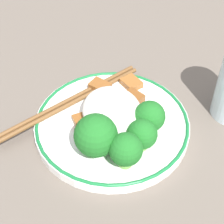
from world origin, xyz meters
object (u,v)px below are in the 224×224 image
(plate, at_px, (112,124))
(broccoli_mid_left, at_px, (150,117))
(broccoli_back_left, at_px, (96,136))
(broccoli_back_center, at_px, (126,150))
(broccoli_back_right, at_px, (142,135))
(chopsticks, at_px, (71,101))

(plate, height_order, broccoli_mid_left, broccoli_mid_left)
(broccoli_back_left, relative_size, broccoli_back_center, 1.21)
(broccoli_back_left, bearing_deg, broccoli_back_right, -11.13)
(broccoli_back_right, height_order, chopsticks, broccoli_back_right)
(plate, height_order, broccoli_back_left, broccoli_back_left)
(plate, distance_m, broccoli_back_right, 0.07)
(broccoli_back_center, height_order, broccoli_back_right, broccoli_back_center)
(broccoli_back_right, height_order, broccoli_mid_left, broccoli_mid_left)
(broccoli_back_center, relative_size, chopsticks, 0.21)
(broccoli_mid_left, bearing_deg, broccoli_back_left, -171.18)
(broccoli_back_center, bearing_deg, chopsticks, 105.08)
(chopsticks, bearing_deg, broccoli_back_center, -74.92)
(plate, distance_m, broccoli_back_center, 0.08)
(chopsticks, bearing_deg, plate, -52.00)
(broccoli_back_right, bearing_deg, chopsticks, 120.10)
(broccoli_mid_left, bearing_deg, plate, 142.48)
(broccoli_back_left, xyz_separation_m, broccoli_back_center, (0.03, -0.03, -0.01))
(broccoli_mid_left, relative_size, chopsticks, 0.21)
(broccoli_back_center, distance_m, chopsticks, 0.14)
(plate, relative_size, broccoli_back_right, 4.81)
(broccoli_mid_left, xyz_separation_m, chopsticks, (-0.09, 0.09, -0.02))
(broccoli_back_right, xyz_separation_m, broccoli_mid_left, (0.02, 0.02, 0.00))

